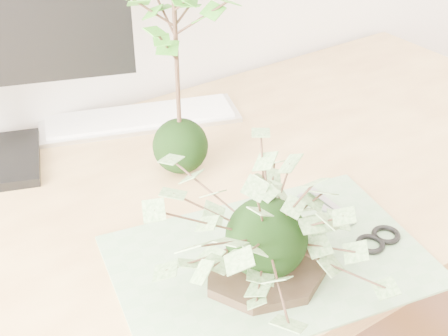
{
  "coord_description": "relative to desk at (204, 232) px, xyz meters",
  "views": [
    {
      "loc": [
        -0.43,
        0.5,
        1.34
      ],
      "look_at": [
        0.0,
        1.14,
        0.84
      ],
      "focal_mm": 50.0,
      "sensor_mm": 36.0,
      "label": 1
    }
  ],
  "objects": [
    {
      "name": "cutting_mat",
      "position": [
        -0.02,
        -0.2,
        0.09
      ],
      "size": [
        0.49,
        0.38,
        0.0
      ],
      "primitive_type": "cube",
      "rotation": [
        0.0,
        0.0,
        -0.2
      ],
      "color": "#658D61",
      "rests_on": "desk"
    },
    {
      "name": "maple_kokedama",
      "position": [
        0.0,
        0.08,
        0.37
      ],
      "size": [
        0.28,
        0.28,
        0.4
      ],
      "rotation": [
        0.0,
        0.0,
        -0.38
      ],
      "color": "black",
      "rests_on": "desk"
    },
    {
      "name": "keyboard",
      "position": [
        0.03,
        0.27,
        0.1
      ],
      "size": [
        0.41,
        0.24,
        0.02
      ],
      "rotation": [
        0.0,
        0.0,
        -0.33
      ],
      "color": "silver",
      "rests_on": "desk"
    },
    {
      "name": "scissors",
      "position": [
        0.14,
        -0.24,
        0.1
      ],
      "size": [
        0.08,
        0.18,
        0.01
      ],
      "rotation": [
        0.0,
        0.0,
        0.06
      ],
      "color": "gray",
      "rests_on": "cutting_mat"
    },
    {
      "name": "stone_dish",
      "position": [
        -0.05,
        -0.23,
        0.1
      ],
      "size": [
        0.22,
        0.22,
        0.01
      ],
      "primitive_type": "cylinder",
      "rotation": [
        0.0,
        0.0,
        -0.33
      ],
      "color": "black",
      "rests_on": "cutting_mat"
    },
    {
      "name": "desk",
      "position": [
        0.0,
        0.0,
        0.0
      ],
      "size": [
        1.6,
        0.7,
        0.74
      ],
      "color": "tan",
      "rests_on": "ground_plane"
    },
    {
      "name": "ivy_kokedama",
      "position": [
        -0.05,
        -0.23,
        0.21
      ],
      "size": [
        0.38,
        0.38,
        0.22
      ],
      "rotation": [
        0.0,
        0.0,
        -0.27
      ],
      "color": "black",
      "rests_on": "stone_dish"
    }
  ]
}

